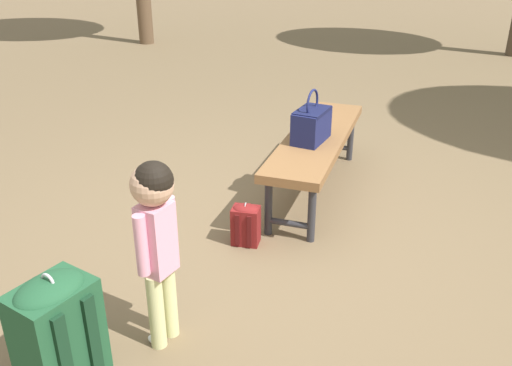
% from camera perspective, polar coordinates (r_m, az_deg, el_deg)
% --- Properties ---
extents(ground_plane, '(40.00, 40.00, 0.00)m').
position_cam_1_polar(ground_plane, '(3.44, 1.49, -6.41)').
color(ground_plane, brown).
rests_on(ground_plane, ground).
extents(park_bench, '(1.62, 0.48, 0.45)m').
position_cam_1_polar(park_bench, '(3.96, 6.32, 4.24)').
color(park_bench, brown).
rests_on(park_bench, ground).
extents(handbag, '(0.35, 0.24, 0.37)m').
position_cam_1_polar(handbag, '(3.78, 5.80, 6.18)').
color(handbag, '#191E4C').
rests_on(handbag, park_bench).
extents(child_standing, '(0.25, 0.19, 0.93)m').
position_cam_1_polar(child_standing, '(2.42, -10.38, -4.56)').
color(child_standing, '#CCCC8C').
rests_on(child_standing, ground).
extents(backpack_large, '(0.38, 0.34, 0.55)m').
position_cam_1_polar(backpack_large, '(2.52, -20.03, -14.04)').
color(backpack_large, '#1E4C2D').
rests_on(backpack_large, ground).
extents(backpack_small, '(0.16, 0.17, 0.28)m').
position_cam_1_polar(backpack_small, '(3.39, -1.07, -4.19)').
color(backpack_small, maroon).
rests_on(backpack_small, ground).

